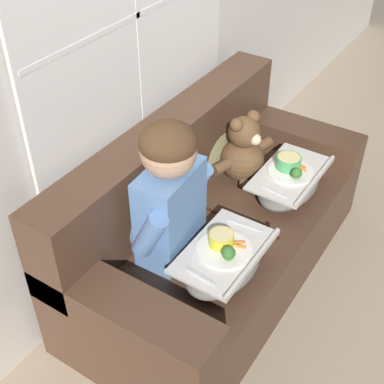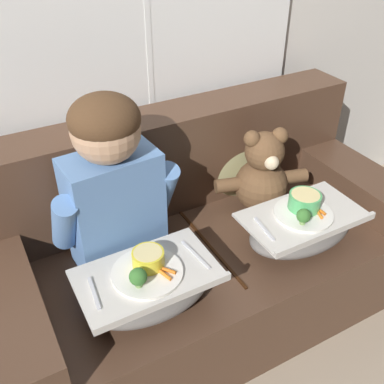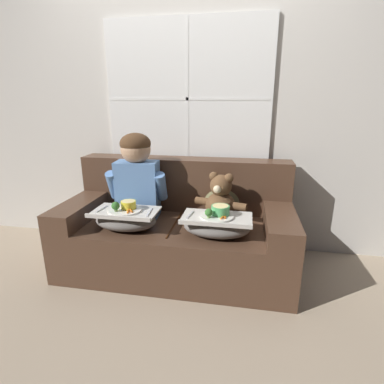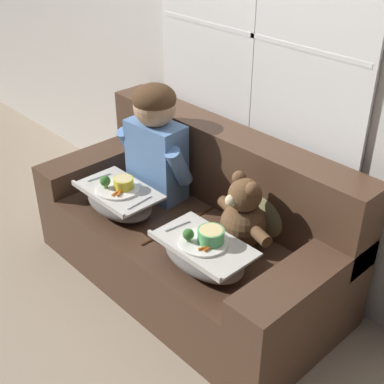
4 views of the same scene
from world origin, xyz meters
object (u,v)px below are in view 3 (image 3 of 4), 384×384
object	(u,v)px
child_figure	(137,172)
lap_tray_child	(126,219)
throw_pillow_behind_teddy	(222,194)
throw_pillow_behind_child	(145,190)
couch	(178,229)
teddy_bear	(220,201)
lap_tray_teddy	(217,225)

from	to	relation	value
child_figure	lap_tray_child	xyz separation A→B (m)	(0.00, -0.28, -0.29)
throw_pillow_behind_teddy	child_figure	distance (m)	0.73
throw_pillow_behind_child	throw_pillow_behind_teddy	bearing A→B (deg)	-0.00
couch	child_figure	world-z (taller)	child_figure
teddy_bear	lap_tray_child	xyz separation A→B (m)	(-0.67, -0.27, -0.09)
couch	teddy_bear	bearing A→B (deg)	1.01
throw_pillow_behind_child	couch	bearing A→B (deg)	-27.92
throw_pillow_behind_child	child_figure	size ratio (longest dim) A/B	0.54
couch	throw_pillow_behind_teddy	distance (m)	0.46
child_figure	lap_tray_child	bearing A→B (deg)	-89.99
teddy_bear	lap_tray_teddy	world-z (taller)	teddy_bear
lap_tray_child	lap_tray_teddy	bearing A→B (deg)	0.05
child_figure	teddy_bear	size ratio (longest dim) A/B	1.61
throw_pillow_behind_teddy	teddy_bear	size ratio (longest dim) A/B	0.90
lap_tray_child	lap_tray_teddy	world-z (taller)	lap_tray_child
throw_pillow_behind_child	lap_tray_child	size ratio (longest dim) A/B	0.76
throw_pillow_behind_teddy	teddy_bear	xyz separation A→B (m)	(-0.00, -0.17, 0.00)
child_figure	teddy_bear	distance (m)	0.70
teddy_bear	lap_tray_child	bearing A→B (deg)	-157.85
throw_pillow_behind_teddy	couch	bearing A→B (deg)	-152.08
couch	child_figure	size ratio (longest dim) A/B	2.64
couch	lap_tray_teddy	bearing A→B (deg)	-38.36
throw_pillow_behind_teddy	lap_tray_child	size ratio (longest dim) A/B	0.79
teddy_bear	lap_tray_teddy	bearing A→B (deg)	-89.55
throw_pillow_behind_child	throw_pillow_behind_teddy	xyz separation A→B (m)	(0.67, -0.00, 0.00)
couch	lap_tray_child	size ratio (longest dim) A/B	3.75
throw_pillow_behind_teddy	teddy_bear	bearing A→B (deg)	-90.49
throw_pillow_behind_teddy	lap_tray_child	xyz separation A→B (m)	(-0.67, -0.45, -0.09)
child_figure	couch	bearing A→B (deg)	-1.69
throw_pillow_behind_teddy	lap_tray_teddy	bearing A→B (deg)	-89.91
throw_pillow_behind_teddy	child_figure	xyz separation A→B (m)	(-0.67, -0.17, 0.21)
throw_pillow_behind_teddy	teddy_bear	world-z (taller)	teddy_bear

